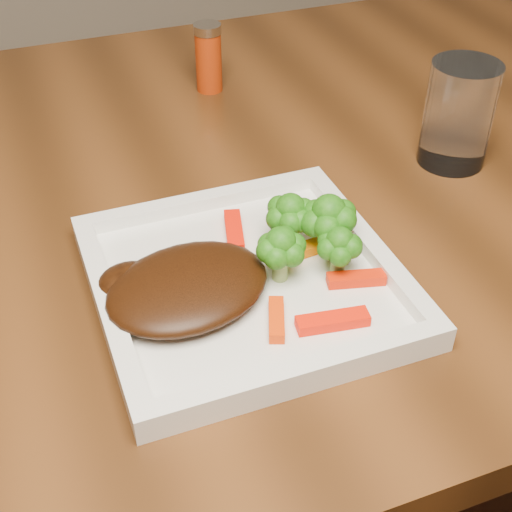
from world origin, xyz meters
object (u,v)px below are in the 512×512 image
object	(u,v)px
plate	(246,285)
steak	(188,287)
spice_shaker	(209,58)
drinking_glass	(458,115)
dining_table	(228,387)

from	to	relation	value
plate	steak	bearing A→B (deg)	-172.65
plate	steak	xyz separation A→B (m)	(-0.06, -0.01, 0.02)
steak	spice_shaker	distance (m)	0.45
steak	drinking_glass	distance (m)	0.39
plate	drinking_glass	distance (m)	0.33
plate	spice_shaker	size ratio (longest dim) A/B	2.93
plate	spice_shaker	distance (m)	0.42
steak	drinking_glass	bearing A→B (deg)	20.84
steak	dining_table	bearing A→B (deg)	64.53
spice_shaker	drinking_glass	bearing A→B (deg)	-53.80
dining_table	spice_shaker	bearing A→B (deg)	75.31
dining_table	plate	distance (m)	0.43
steak	spice_shaker	size ratio (longest dim) A/B	1.61
dining_table	plate	world-z (taller)	plate
drinking_glass	plate	bearing A→B (deg)	-156.84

